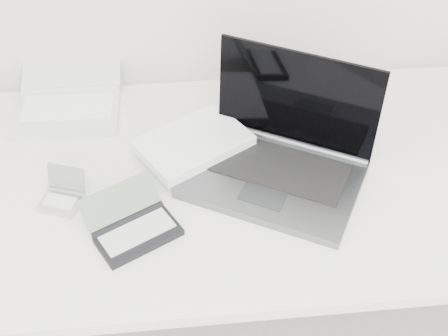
{
  "coord_description": "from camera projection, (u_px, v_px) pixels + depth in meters",
  "views": [
    {
      "loc": [
        -0.14,
        0.46,
        1.78
      ],
      "look_at": [
        -0.03,
        1.51,
        0.79
      ],
      "focal_mm": 50.0,
      "sensor_mm": 36.0,
      "label": 1
    }
  ],
  "objects": [
    {
      "name": "laptop_large",
      "position": [
        257.0,
        153.0,
        1.51
      ],
      "size": [
        0.6,
        0.49,
        0.27
      ],
      "rotation": [
        0.0,
        0.0,
        -0.5
      ],
      "color": "#5B5E60",
      "rests_on": "desk"
    },
    {
      "name": "pda_silver",
      "position": [
        62.0,
        196.0,
        1.45
      ],
      "size": [
        0.12,
        0.12,
        0.07
      ],
      "rotation": [
        0.0,
        0.0,
        -0.35
      ],
      "color": "silver",
      "rests_on": "desk"
    },
    {
      "name": "palmtop_charcoal",
      "position": [
        134.0,
        227.0,
        1.37
      ],
      "size": [
        0.23,
        0.22,
        0.08
      ],
      "rotation": [
        0.0,
        0.0,
        0.5
      ],
      "color": "black",
      "rests_on": "desk"
    },
    {
      "name": "desk",
      "position": [
        234.0,
        187.0,
        1.56
      ],
      "size": [
        1.6,
        0.8,
        0.73
      ],
      "color": "white",
      "rests_on": "ground"
    },
    {
      "name": "netbook_open_white",
      "position": [
        69.0,
        99.0,
        1.71
      ],
      "size": [
        0.29,
        0.36,
        0.09
      ],
      "rotation": [
        0.0,
        0.0,
        -0.03
      ],
      "color": "silver",
      "rests_on": "desk"
    }
  ]
}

